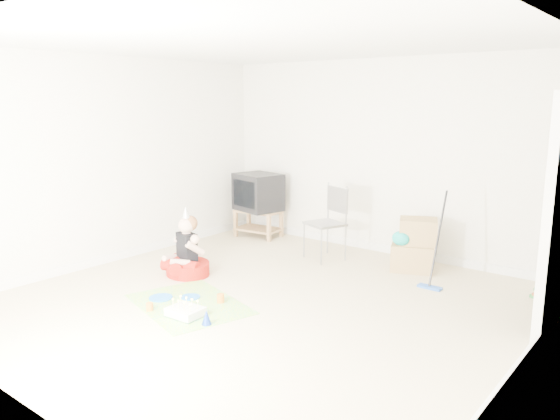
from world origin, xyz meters
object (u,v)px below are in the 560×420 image
Objects in this scene: seated_woman at (187,260)px; birthday_cake at (186,312)px; folding_chair at (325,224)px; tv_stand at (258,221)px; cardboard_boxes at (414,246)px; crt_tv at (258,192)px.

seated_woman is 2.47× the size of birthday_cake.
folding_chair reaches higher than seated_woman.
birthday_cake is (1.50, -2.84, -0.20)m from tv_stand.
tv_stand is at bearing 117.93° from birthday_cake.
cardboard_boxes is 2.96m from birthday_cake.
seated_woman is (0.54, -1.94, -0.07)m from tv_stand.
folding_chair is (1.46, -0.37, -0.22)m from crt_tv.
crt_tv is 2.62m from cardboard_boxes.
cardboard_boxes is 0.77× the size of seated_woman.
crt_tv is at bearing -90.00° from tv_stand.
tv_stand is 0.72× the size of folding_chair.
cardboard_boxes is 1.90× the size of birthday_cake.
folding_chair is at bearing 91.07° from birthday_cake.
tv_stand is 1.52m from folding_chair.
crt_tv is 2.08m from seated_woman.
seated_woman is at bearing -120.20° from folding_chair.
folding_chair is at bearing -166.37° from cardboard_boxes.
folding_chair is at bearing -2.21° from crt_tv.
tv_stand is at bearing 177.85° from cardboard_boxes.
birthday_cake is at bearing -88.93° from folding_chair.
folding_chair is at bearing 59.80° from seated_woman.
folding_chair reaches higher than crt_tv.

